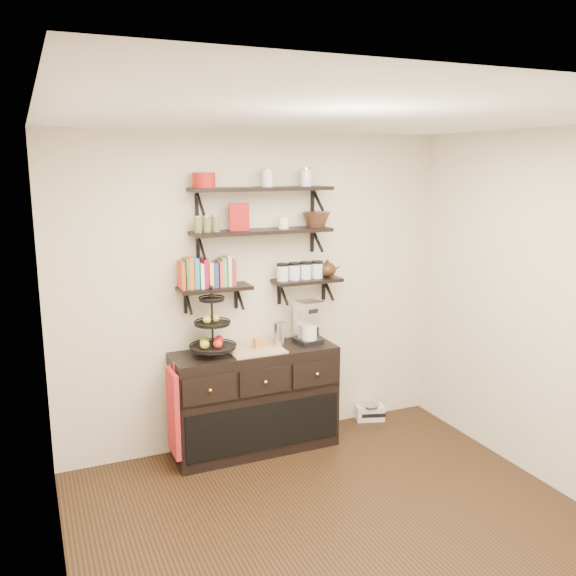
{
  "coord_description": "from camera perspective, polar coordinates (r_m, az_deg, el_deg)",
  "views": [
    {
      "loc": [
        -1.82,
        -3.1,
        2.45
      ],
      "look_at": [
        0.03,
        1.15,
        1.49
      ],
      "focal_mm": 38.0,
      "sensor_mm": 36.0,
      "label": 1
    }
  ],
  "objects": [
    {
      "name": "floor",
      "position": [
        4.35,
        6.16,
        -22.61
      ],
      "size": [
        3.5,
        3.5,
        0.0
      ],
      "primitive_type": "plane",
      "color": "black",
      "rests_on": "ground"
    },
    {
      "name": "ceiling",
      "position": [
        3.61,
        7.13,
        15.6
      ],
      "size": [
        3.5,
        3.5,
        0.02
      ],
      "primitive_type": "cube",
      "color": "white",
      "rests_on": "back_wall"
    },
    {
      "name": "back_wall",
      "position": [
        5.3,
        -2.9,
        -0.3
      ],
      "size": [
        3.5,
        0.02,
        2.7
      ],
      "primitive_type": "cube",
      "color": "beige",
      "rests_on": "ground"
    },
    {
      "name": "left_wall",
      "position": [
        3.29,
        -21.12,
        -8.61
      ],
      "size": [
        0.02,
        3.5,
        2.7
      ],
      "primitive_type": "cube",
      "color": "beige",
      "rests_on": "ground"
    },
    {
      "name": "right_wall",
      "position": [
        4.86,
        24.79,
        -2.48
      ],
      "size": [
        0.02,
        3.5,
        2.7
      ],
      "primitive_type": "cube",
      "color": "beige",
      "rests_on": "ground"
    },
    {
      "name": "shelf_top",
      "position": [
        5.07,
        -2.47,
        9.22
      ],
      "size": [
        1.2,
        0.27,
        0.23
      ],
      "color": "black",
      "rests_on": "back_wall"
    },
    {
      "name": "shelf_mid",
      "position": [
        5.09,
        -2.44,
        5.28
      ],
      "size": [
        1.2,
        0.27,
        0.23
      ],
      "color": "black",
      "rests_on": "back_wall"
    },
    {
      "name": "shelf_low_left",
      "position": [
        5.04,
        -6.9,
        -0.08
      ],
      "size": [
        0.6,
        0.25,
        0.23
      ],
      "color": "black",
      "rests_on": "back_wall"
    },
    {
      "name": "shelf_low_right",
      "position": [
        5.34,
        1.76,
        0.65
      ],
      "size": [
        0.6,
        0.25,
        0.23
      ],
      "color": "black",
      "rests_on": "back_wall"
    },
    {
      "name": "cookbooks",
      "position": [
        5.0,
        -7.51,
        1.41
      ],
      "size": [
        0.43,
        0.15,
        0.26
      ],
      "color": "#BC3E18",
      "rests_on": "shelf_low_left"
    },
    {
      "name": "glass_canisters",
      "position": [
        5.29,
        1.14,
        1.52
      ],
      "size": [
        0.43,
        0.1,
        0.13
      ],
      "color": "silver",
      "rests_on": "shelf_low_right"
    },
    {
      "name": "sideboard",
      "position": [
        5.31,
        -3.1,
        -10.41
      ],
      "size": [
        1.4,
        0.5,
        0.92
      ],
      "color": "black",
      "rests_on": "floor"
    },
    {
      "name": "fruit_stand",
      "position": [
        5.0,
        -7.05,
        -4.15
      ],
      "size": [
        0.38,
        0.38,
        0.55
      ],
      "rotation": [
        0.0,
        0.0,
        0.28
      ],
      "color": "black",
      "rests_on": "sideboard"
    },
    {
      "name": "candle",
      "position": [
        5.16,
        -2.77,
        -5.15
      ],
      "size": [
        0.08,
        0.08,
        0.08
      ],
      "primitive_type": "cube",
      "color": "olive",
      "rests_on": "sideboard"
    },
    {
      "name": "coffee_maker",
      "position": [
        5.32,
        1.82,
        -3.24
      ],
      "size": [
        0.23,
        0.23,
        0.37
      ],
      "rotation": [
        0.0,
        0.0,
        0.16
      ],
      "color": "black",
      "rests_on": "sideboard"
    },
    {
      "name": "thermal_carafe",
      "position": [
        5.19,
        -0.8,
        -4.41
      ],
      "size": [
        0.11,
        0.11,
        0.22
      ],
      "primitive_type": "cylinder",
      "color": "silver",
      "rests_on": "sideboard"
    },
    {
      "name": "apron",
      "position": [
        5.02,
        -10.69,
        -11.4
      ],
      "size": [
        0.04,
        0.3,
        0.7
      ],
      "primitive_type": "cube",
      "color": "#A9122C",
      "rests_on": "sideboard"
    },
    {
      "name": "radio",
      "position": [
        6.06,
        7.67,
        -11.43
      ],
      "size": [
        0.29,
        0.22,
        0.16
      ],
      "rotation": [
        0.0,
        0.0,
        -0.3
      ],
      "color": "silver",
      "rests_on": "floor"
    },
    {
      "name": "recipe_box",
      "position": [
        5.01,
        -4.59,
        6.62
      ],
      "size": [
        0.17,
        0.1,
        0.22
      ],
      "primitive_type": "cube",
      "rotation": [
        0.0,
        0.0,
        -0.24
      ],
      "color": "#9E1412",
      "rests_on": "shelf_mid"
    },
    {
      "name": "walnut_bowl",
      "position": [
        5.28,
        2.66,
        6.42
      ],
      "size": [
        0.24,
        0.24,
        0.13
      ],
      "primitive_type": null,
      "color": "black",
      "rests_on": "shelf_mid"
    },
    {
      "name": "ramekins",
      "position": [
        5.16,
        -0.42,
        6.11
      ],
      "size": [
        0.09,
        0.09,
        0.1
      ],
      "primitive_type": "cylinder",
      "color": "white",
      "rests_on": "shelf_mid"
    },
    {
      "name": "teapot",
      "position": [
        5.41,
        3.69,
        1.86
      ],
      "size": [
        0.24,
        0.21,
        0.16
      ],
      "primitive_type": null,
      "rotation": [
        0.0,
        0.0,
        0.26
      ],
      "color": "#321D0F",
      "rests_on": "shelf_low_right"
    },
    {
      "name": "red_pot",
      "position": [
        4.91,
        -7.88,
        9.96
      ],
      "size": [
        0.18,
        0.18,
        0.12
      ],
      "primitive_type": "cylinder",
      "color": "#9E1412",
      "rests_on": "shelf_top"
    }
  ]
}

